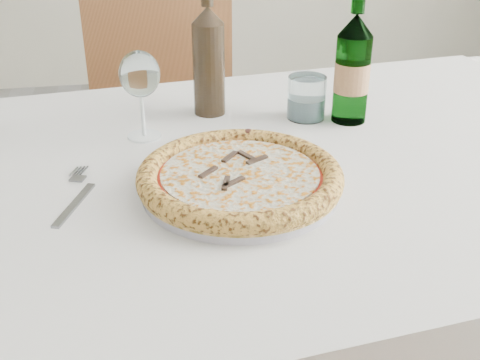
{
  "coord_description": "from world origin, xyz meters",
  "views": [
    {
      "loc": [
        0.06,
        -0.72,
        1.19
      ],
      "look_at": [
        0.2,
        0.07,
        0.78
      ],
      "focal_mm": 45.0,
      "sensor_mm": 36.0,
      "label": 1
    }
  ],
  "objects_px": {
    "chair_far": "(169,125)",
    "pizza": "(240,176)",
    "wine_bottle": "(209,60)",
    "dining_table": "(230,206)",
    "beer_bottle": "(352,69)",
    "plate": "(240,187)",
    "wine_glass": "(140,76)",
    "tumbler": "(306,100)"
  },
  "relations": [
    {
      "from": "pizza",
      "to": "tumbler",
      "type": "bearing_deg",
      "value": 56.93
    },
    {
      "from": "plate",
      "to": "wine_glass",
      "type": "height_order",
      "value": "wine_glass"
    },
    {
      "from": "wine_glass",
      "to": "wine_bottle",
      "type": "bearing_deg",
      "value": 37.24
    },
    {
      "from": "dining_table",
      "to": "wine_bottle",
      "type": "distance_m",
      "value": 0.31
    },
    {
      "from": "chair_far",
      "to": "plate",
      "type": "xyz_separation_m",
      "value": [
        0.06,
        -0.84,
        0.23
      ]
    },
    {
      "from": "dining_table",
      "to": "wine_glass",
      "type": "bearing_deg",
      "value": 134.44
    },
    {
      "from": "wine_glass",
      "to": "tumbler",
      "type": "xyz_separation_m",
      "value": [
        0.32,
        0.04,
        -0.08
      ]
    },
    {
      "from": "pizza",
      "to": "beer_bottle",
      "type": "bearing_deg",
      "value": 44.03
    },
    {
      "from": "pizza",
      "to": "tumbler",
      "type": "height_order",
      "value": "tumbler"
    },
    {
      "from": "wine_glass",
      "to": "tumbler",
      "type": "height_order",
      "value": "wine_glass"
    },
    {
      "from": "plate",
      "to": "tumbler",
      "type": "xyz_separation_m",
      "value": [
        0.18,
        0.28,
        0.03
      ]
    },
    {
      "from": "plate",
      "to": "beer_bottle",
      "type": "bearing_deg",
      "value": 44.03
    },
    {
      "from": "plate",
      "to": "beer_bottle",
      "type": "distance_m",
      "value": 0.37
    },
    {
      "from": "wine_glass",
      "to": "wine_bottle",
      "type": "height_order",
      "value": "wine_bottle"
    },
    {
      "from": "wine_glass",
      "to": "tumbler",
      "type": "bearing_deg",
      "value": 7.47
    },
    {
      "from": "plate",
      "to": "pizza",
      "type": "xyz_separation_m",
      "value": [
        -0.0,
        -0.0,
        0.02
      ]
    },
    {
      "from": "pizza",
      "to": "wine_bottle",
      "type": "height_order",
      "value": "wine_bottle"
    },
    {
      "from": "dining_table",
      "to": "plate",
      "type": "xyz_separation_m",
      "value": [
        0.0,
        -0.1,
        0.09
      ]
    },
    {
      "from": "dining_table",
      "to": "beer_bottle",
      "type": "height_order",
      "value": "beer_bottle"
    },
    {
      "from": "beer_bottle",
      "to": "tumbler",
      "type": "bearing_deg",
      "value": 160.24
    },
    {
      "from": "plate",
      "to": "pizza",
      "type": "relative_size",
      "value": 0.95
    },
    {
      "from": "dining_table",
      "to": "plate",
      "type": "bearing_deg",
      "value": -90.0
    },
    {
      "from": "pizza",
      "to": "wine_bottle",
      "type": "bearing_deg",
      "value": 90.09
    },
    {
      "from": "plate",
      "to": "tumbler",
      "type": "height_order",
      "value": "tumbler"
    },
    {
      "from": "chair_far",
      "to": "pizza",
      "type": "height_order",
      "value": "chair_far"
    },
    {
      "from": "chair_far",
      "to": "wine_bottle",
      "type": "bearing_deg",
      "value": -83.26
    },
    {
      "from": "chair_far",
      "to": "wine_glass",
      "type": "distance_m",
      "value": 0.69
    },
    {
      "from": "dining_table",
      "to": "wine_bottle",
      "type": "relative_size",
      "value": 6.41
    },
    {
      "from": "wine_bottle",
      "to": "chair_far",
      "type": "bearing_deg",
      "value": 96.74
    },
    {
      "from": "plate",
      "to": "wine_bottle",
      "type": "distance_m",
      "value": 0.36
    },
    {
      "from": "tumbler",
      "to": "pizza",
      "type": "bearing_deg",
      "value": -123.07
    },
    {
      "from": "tumbler",
      "to": "wine_bottle",
      "type": "distance_m",
      "value": 0.21
    },
    {
      "from": "beer_bottle",
      "to": "chair_far",
      "type": "bearing_deg",
      "value": 118.58
    },
    {
      "from": "tumbler",
      "to": "beer_bottle",
      "type": "bearing_deg",
      "value": -19.76
    },
    {
      "from": "wine_glass",
      "to": "wine_bottle",
      "type": "xyz_separation_m",
      "value": [
        0.13,
        0.1,
        -0.01
      ]
    },
    {
      "from": "dining_table",
      "to": "pizza",
      "type": "xyz_separation_m",
      "value": [
        -0.0,
        -0.1,
        0.11
      ]
    },
    {
      "from": "plate",
      "to": "wine_bottle",
      "type": "xyz_separation_m",
      "value": [
        -0.0,
        0.34,
        0.1
      ]
    },
    {
      "from": "wine_glass",
      "to": "beer_bottle",
      "type": "relative_size",
      "value": 0.62
    },
    {
      "from": "plate",
      "to": "wine_bottle",
      "type": "relative_size",
      "value": 1.16
    },
    {
      "from": "wine_bottle",
      "to": "wine_glass",
      "type": "bearing_deg",
      "value": -142.76
    },
    {
      "from": "tumbler",
      "to": "wine_bottle",
      "type": "bearing_deg",
      "value": 161.57
    },
    {
      "from": "plate",
      "to": "wine_glass",
      "type": "bearing_deg",
      "value": 119.64
    }
  ]
}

